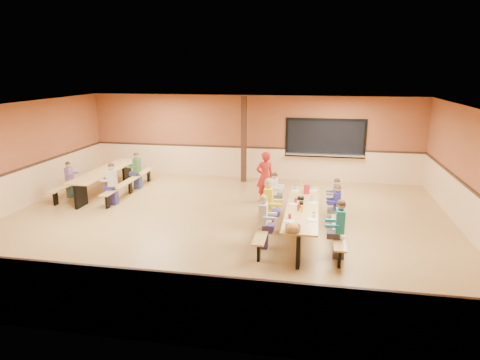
# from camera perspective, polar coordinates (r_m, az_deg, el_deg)

# --- Properties ---
(ground) EXTENTS (12.00, 12.00, 0.00)m
(ground) POSITION_cam_1_polar(r_m,az_deg,el_deg) (11.14, -2.40, -5.92)
(ground) COLOR olive
(ground) RESTS_ON ground
(room_envelope) EXTENTS (12.04, 10.04, 3.02)m
(room_envelope) POSITION_cam_1_polar(r_m,az_deg,el_deg) (10.92, -2.43, -2.53)
(room_envelope) COLOR brown
(room_envelope) RESTS_ON ground
(kitchen_pass_through) EXTENTS (2.78, 0.28, 1.38)m
(kitchen_pass_through) POSITION_cam_1_polar(r_m,az_deg,el_deg) (15.32, 11.29, 5.27)
(kitchen_pass_through) COLOR black
(kitchen_pass_through) RESTS_ON ground
(structural_post) EXTENTS (0.18, 0.18, 3.00)m
(structural_post) POSITION_cam_1_polar(r_m,az_deg,el_deg) (14.98, 0.51, 5.39)
(structural_post) COLOR black
(structural_post) RESTS_ON ground
(cafeteria_table_main) EXTENTS (1.91, 3.70, 0.74)m
(cafeteria_table_main) POSITION_cam_1_polar(r_m,az_deg,el_deg) (10.34, 8.29, -4.63)
(cafeteria_table_main) COLOR tan
(cafeteria_table_main) RESTS_ON ground
(cafeteria_table_second) EXTENTS (1.91, 3.70, 0.74)m
(cafeteria_table_second) POSITION_cam_1_polar(r_m,az_deg,el_deg) (14.51, -17.46, 0.47)
(cafeteria_table_second) COLOR tan
(cafeteria_table_second) RESTS_ON ground
(seated_child_white_left) EXTENTS (0.37, 0.31, 1.22)m
(seated_child_white_left) POSITION_cam_1_polar(r_m,az_deg,el_deg) (9.55, 3.11, -5.61)
(seated_child_white_left) COLOR silver
(seated_child_white_left) RESTS_ON ground
(seated_adult_yellow) EXTENTS (0.43, 0.35, 1.34)m
(seated_adult_yellow) POSITION_cam_1_polar(r_m,az_deg,el_deg) (10.43, 3.80, -3.48)
(seated_adult_yellow) COLOR gold
(seated_adult_yellow) RESTS_ON ground
(seated_child_grey_left) EXTENTS (0.34, 0.28, 1.14)m
(seated_child_grey_left) POSITION_cam_1_polar(r_m,az_deg,el_deg) (11.84, 4.61, -1.78)
(seated_child_grey_left) COLOR silver
(seated_child_grey_left) RESTS_ON ground
(seated_child_teal_right) EXTENTS (0.40, 0.33, 1.27)m
(seated_child_teal_right) POSITION_cam_1_polar(r_m,az_deg,el_deg) (9.28, 13.16, -6.46)
(seated_child_teal_right) COLOR teal
(seated_child_teal_right) RESTS_ON ground
(seated_child_navy_right) EXTENTS (0.34, 0.28, 1.15)m
(seated_child_navy_right) POSITION_cam_1_polar(r_m,az_deg,el_deg) (10.84, 12.78, -3.64)
(seated_child_navy_right) COLOR navy
(seated_child_navy_right) RESTS_ON ground
(seated_child_char_right) EXTENTS (0.33, 0.27, 1.14)m
(seated_child_char_right) POSITION_cam_1_polar(r_m,az_deg,el_deg) (11.49, 12.66, -2.63)
(seated_child_char_right) COLOR #464B50
(seated_child_char_right) RESTS_ON ground
(seated_child_purple_sec) EXTENTS (0.33, 0.27, 1.13)m
(seated_child_purple_sec) POSITION_cam_1_polar(r_m,az_deg,el_deg) (14.28, -21.78, 0.02)
(seated_child_purple_sec) COLOR slate
(seated_child_purple_sec) RESTS_ON ground
(seated_child_green_sec) EXTENTS (0.38, 0.31, 1.22)m
(seated_child_green_sec) POSITION_cam_1_polar(r_m,az_deg,el_deg) (14.66, -13.55, 1.22)
(seated_child_green_sec) COLOR #33683A
(seated_child_green_sec) RESTS_ON ground
(seated_child_tan_sec) EXTENTS (0.38, 0.31, 1.24)m
(seated_child_tan_sec) POSITION_cam_1_polar(r_m,az_deg,el_deg) (13.11, -16.63, -0.53)
(seated_child_tan_sec) COLOR #C0B19C
(seated_child_tan_sec) RESTS_ON ground
(standing_woman) EXTENTS (0.67, 0.60, 1.53)m
(standing_woman) POSITION_cam_1_polar(r_m,az_deg,el_deg) (12.83, 3.32, 0.44)
(standing_woman) COLOR #AD1B13
(standing_woman) RESTS_ON ground
(punch_pitcher) EXTENTS (0.16, 0.16, 0.22)m
(punch_pitcher) POSITION_cam_1_polar(r_m,az_deg,el_deg) (11.29, 8.88, -1.26)
(punch_pitcher) COLOR #AD1725
(punch_pitcher) RESTS_ON cafeteria_table_main
(chip_bowl) EXTENTS (0.32, 0.32, 0.15)m
(chip_bowl) POSITION_cam_1_polar(r_m,az_deg,el_deg) (8.69, 7.06, -6.34)
(chip_bowl) COLOR orange
(chip_bowl) RESTS_ON cafeteria_table_main
(napkin_dispenser) EXTENTS (0.10, 0.14, 0.13)m
(napkin_dispenser) POSITION_cam_1_polar(r_m,az_deg,el_deg) (10.20, 8.16, -3.25)
(napkin_dispenser) COLOR black
(napkin_dispenser) RESTS_ON cafeteria_table_main
(condiment_mustard) EXTENTS (0.06, 0.06, 0.17)m
(condiment_mustard) POSITION_cam_1_polar(r_m,az_deg,el_deg) (9.81, 8.24, -3.84)
(condiment_mustard) COLOR yellow
(condiment_mustard) RESTS_ON cafeteria_table_main
(condiment_ketchup) EXTENTS (0.06, 0.06, 0.17)m
(condiment_ketchup) POSITION_cam_1_polar(r_m,az_deg,el_deg) (9.93, 7.82, -3.61)
(condiment_ketchup) COLOR #B2140F
(condiment_ketchup) RESTS_ON cafeteria_table_main
(table_paddle) EXTENTS (0.16, 0.16, 0.56)m
(table_paddle) POSITION_cam_1_polar(r_m,az_deg,el_deg) (10.76, 8.13, -1.88)
(table_paddle) COLOR black
(table_paddle) RESTS_ON cafeteria_table_main
(place_settings) EXTENTS (0.65, 3.30, 0.11)m
(place_settings) POSITION_cam_1_polar(r_m,az_deg,el_deg) (10.25, 8.34, -3.21)
(place_settings) COLOR beige
(place_settings) RESTS_ON cafeteria_table_main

